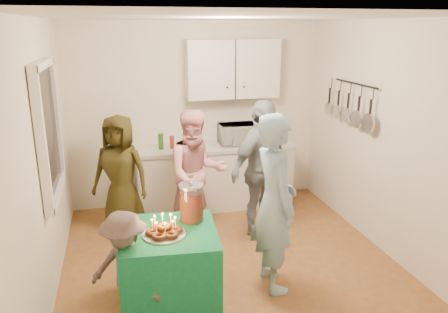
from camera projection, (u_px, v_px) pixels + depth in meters
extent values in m
plane|color=brown|center=(232.00, 266.00, 4.78)|extent=(4.00, 4.00, 0.00)
plane|color=white|center=(233.00, 17.00, 4.03)|extent=(4.00, 4.00, 0.00)
plane|color=silver|center=(196.00, 115.00, 6.26)|extent=(3.60, 3.60, 0.00)
plane|color=silver|center=(43.00, 165.00, 3.99)|extent=(4.00, 4.00, 0.00)
plane|color=silver|center=(389.00, 141.00, 4.83)|extent=(4.00, 4.00, 0.00)
cube|color=black|center=(47.00, 131.00, 4.20)|extent=(0.04, 1.00, 1.20)
cube|color=white|center=(215.00, 177.00, 6.28)|extent=(2.20, 0.58, 0.86)
cube|color=beige|center=(214.00, 147.00, 6.15)|extent=(2.24, 0.62, 0.05)
cube|color=white|center=(233.00, 69.00, 6.06)|extent=(1.30, 0.30, 0.80)
cube|color=black|center=(352.00, 104.00, 5.37)|extent=(0.12, 1.00, 0.60)
imported|color=white|center=(238.00, 134.00, 6.18)|extent=(0.52, 0.36, 0.29)
cube|color=#117344|center=(170.00, 269.00, 4.00)|extent=(0.92, 0.92, 0.76)
cylinder|color=red|center=(191.00, 204.00, 4.07)|extent=(0.22, 0.22, 0.34)
imported|color=#99BEDF|center=(275.00, 203.00, 4.20)|extent=(0.43, 0.65, 1.77)
imported|color=#554D18|center=(121.00, 173.00, 5.49)|extent=(0.86, 0.74, 1.49)
imported|color=pink|center=(197.00, 174.00, 5.31)|extent=(0.81, 0.65, 1.58)
imported|color=#0F2135|center=(261.00, 169.00, 5.30)|extent=(1.06, 0.89, 1.70)
imported|color=#4F403F|center=(126.00, 270.00, 3.69)|extent=(0.79, 0.73, 1.07)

